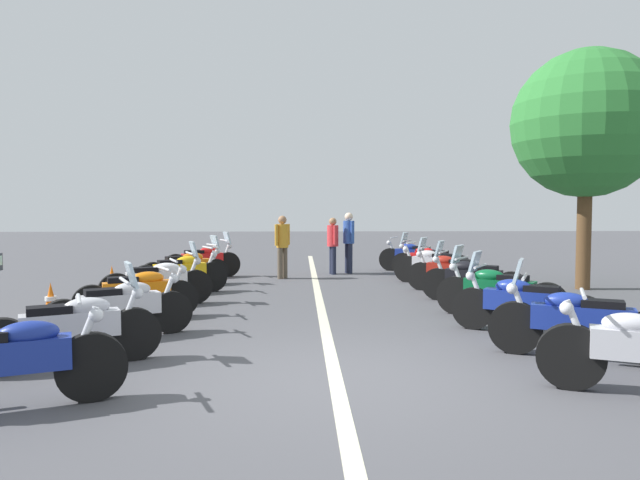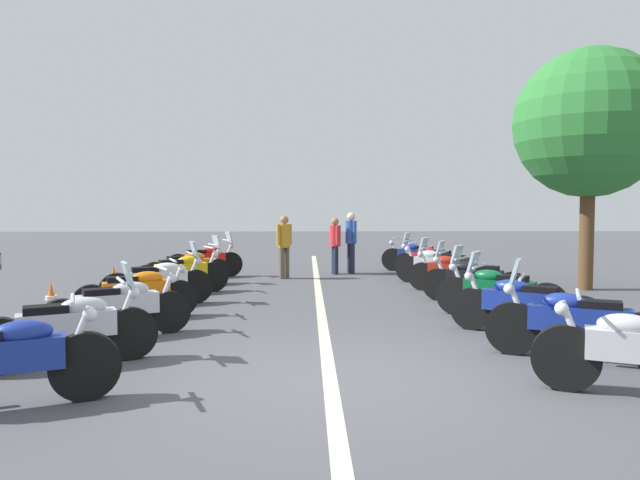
# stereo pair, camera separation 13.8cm
# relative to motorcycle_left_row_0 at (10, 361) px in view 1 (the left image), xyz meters

# --- Properties ---
(ground_plane) EXTENTS (80.00, 80.00, 0.00)m
(ground_plane) POSITION_rel_motorcycle_left_row_0_xyz_m (0.86, -3.04, -0.46)
(ground_plane) COLOR #4C4C51
(lane_centre_stripe) EXTENTS (22.48, 0.16, 0.01)m
(lane_centre_stripe) POSITION_rel_motorcycle_left_row_0_xyz_m (5.72, -3.04, -0.46)
(lane_centre_stripe) COLOR beige
(lane_centre_stripe) RESTS_ON ground_plane
(motorcycle_left_row_0) EXTENTS (0.98, 1.99, 1.01)m
(motorcycle_left_row_0) POSITION_rel_motorcycle_left_row_0_xyz_m (0.00, 0.00, 0.00)
(motorcycle_left_row_0) COLOR black
(motorcycle_left_row_0) RESTS_ON ground_plane
(motorcycle_left_row_1) EXTENTS (1.06, 1.92, 1.21)m
(motorcycle_left_row_1) POSITION_rel_motorcycle_left_row_0_xyz_m (1.46, -0.00, 0.00)
(motorcycle_left_row_1) COLOR black
(motorcycle_left_row_1) RESTS_ON ground_plane
(motorcycle_left_row_2) EXTENTS (1.16, 1.91, 0.99)m
(motorcycle_left_row_2) POSITION_rel_motorcycle_left_row_0_xyz_m (2.93, -0.09, -0.01)
(motorcycle_left_row_2) COLOR black
(motorcycle_left_row_2) RESTS_ON ground_plane
(motorcycle_left_row_3) EXTENTS (0.98, 1.94, 0.99)m
(motorcycle_left_row_3) POSITION_rel_motorcycle_left_row_0_xyz_m (4.32, 0.05, -0.01)
(motorcycle_left_row_3) COLOR black
(motorcycle_left_row_3) RESTS_ON ground_plane
(motorcycle_left_row_4) EXTENTS (1.01, 2.01, 1.22)m
(motorcycle_left_row_4) POSITION_rel_motorcycle_left_row_0_xyz_m (5.65, 0.05, 0.01)
(motorcycle_left_row_4) COLOR black
(motorcycle_left_row_4) RESTS_ON ground_plane
(motorcycle_left_row_5) EXTENTS (1.13, 1.93, 1.02)m
(motorcycle_left_row_5) POSITION_rel_motorcycle_left_row_0_xyz_m (7.15, -0.06, 0.00)
(motorcycle_left_row_5) COLOR black
(motorcycle_left_row_5) RESTS_ON ground_plane
(motorcycle_left_row_6) EXTENTS (1.24, 1.93, 1.20)m
(motorcycle_left_row_6) POSITION_rel_motorcycle_left_row_0_xyz_m (8.44, 0.06, -0.00)
(motorcycle_left_row_6) COLOR black
(motorcycle_left_row_6) RESTS_ON ground_plane
(motorcycle_left_row_7) EXTENTS (1.07, 1.94, 1.23)m
(motorcycle_left_row_7) POSITION_rel_motorcycle_left_row_0_xyz_m (10.03, -0.07, 0.01)
(motorcycle_left_row_7) COLOR black
(motorcycle_left_row_7) RESTS_ON ground_plane
(motorcycle_right_row_1) EXTENTS (1.12, 2.06, 1.22)m
(motorcycle_right_row_1) POSITION_rel_motorcycle_left_row_0_xyz_m (1.57, -6.08, 0.01)
(motorcycle_right_row_1) COLOR black
(motorcycle_right_row_1) RESTS_ON ground_plane
(motorcycle_right_row_2) EXTENTS (1.31, 1.92, 1.21)m
(motorcycle_right_row_2) POSITION_rel_motorcycle_left_row_0_xyz_m (2.98, -5.94, 0.00)
(motorcycle_right_row_2) COLOR black
(motorcycle_right_row_2) RESTS_ON ground_plane
(motorcycle_right_row_3) EXTENTS (1.39, 1.87, 1.22)m
(motorcycle_right_row_3) POSITION_rel_motorcycle_left_row_0_xyz_m (4.21, -5.99, 0.01)
(motorcycle_right_row_3) COLOR black
(motorcycle_right_row_3) RESTS_ON ground_plane
(motorcycle_right_row_4) EXTENTS (1.14, 1.88, 1.21)m
(motorcycle_right_row_4) POSITION_rel_motorcycle_left_row_0_xyz_m (5.85, -6.05, 0.01)
(motorcycle_right_row_4) COLOR black
(motorcycle_right_row_4) RESTS_ON ground_plane
(motorcycle_right_row_5) EXTENTS (1.20, 1.80, 1.21)m
(motorcycle_right_row_5) POSITION_rel_motorcycle_left_row_0_xyz_m (7.23, -5.98, 0.00)
(motorcycle_right_row_5) COLOR black
(motorcycle_right_row_5) RESTS_ON ground_plane
(motorcycle_right_row_6) EXTENTS (1.21, 1.85, 1.02)m
(motorcycle_right_row_6) POSITION_rel_motorcycle_left_row_0_xyz_m (8.63, -5.94, 0.00)
(motorcycle_right_row_6) COLOR black
(motorcycle_right_row_6) RESTS_ON ground_plane
(motorcycle_right_row_7) EXTENTS (1.20, 1.96, 1.21)m
(motorcycle_right_row_7) POSITION_rel_motorcycle_left_row_0_xyz_m (9.91, -6.13, 0.00)
(motorcycle_right_row_7) COLOR black
(motorcycle_right_row_7) RESTS_ON ground_plane
(motorcycle_right_row_8) EXTENTS (1.09, 1.97, 1.02)m
(motorcycle_right_row_8) POSITION_rel_motorcycle_left_row_0_xyz_m (11.35, -5.99, 0.00)
(motorcycle_right_row_8) COLOR black
(motorcycle_right_row_8) RESTS_ON ground_plane
(traffic_cone_0) EXTENTS (0.36, 0.36, 0.61)m
(traffic_cone_0) POSITION_rel_motorcycle_left_row_0_xyz_m (7.33, 1.47, -0.17)
(traffic_cone_0) COLOR orange
(traffic_cone_0) RESTS_ON ground_plane
(traffic_cone_1) EXTENTS (0.36, 0.36, 0.61)m
(traffic_cone_1) POSITION_rel_motorcycle_left_row_0_xyz_m (4.46, 1.56, -0.17)
(traffic_cone_1) COLOR orange
(traffic_cone_1) RESTS_ON ground_plane
(bystander_0) EXTENTS (0.41, 0.39, 1.67)m
(bystander_0) POSITION_rel_motorcycle_left_row_0_xyz_m (9.83, -2.18, 0.51)
(bystander_0) COLOR brown
(bystander_0) RESTS_ON ground_plane
(bystander_1) EXTENTS (0.50, 0.32, 1.74)m
(bystander_1) POSITION_rel_motorcycle_left_row_0_xyz_m (10.98, -4.04, 0.56)
(bystander_1) COLOR #1E2338
(bystander_1) RESTS_ON ground_plane
(bystander_2) EXTENTS (0.52, 0.32, 1.60)m
(bystander_2) POSITION_rel_motorcycle_left_row_0_xyz_m (10.80, -3.57, 0.47)
(bystander_2) COLOR #1E2338
(bystander_2) RESTS_ON ground_plane
(roadside_tree_0) EXTENTS (3.35, 3.35, 5.46)m
(roadside_tree_0) POSITION_rel_motorcycle_left_row_0_xyz_m (7.60, -9.17, 3.30)
(roadside_tree_0) COLOR brown
(roadside_tree_0) RESTS_ON ground_plane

